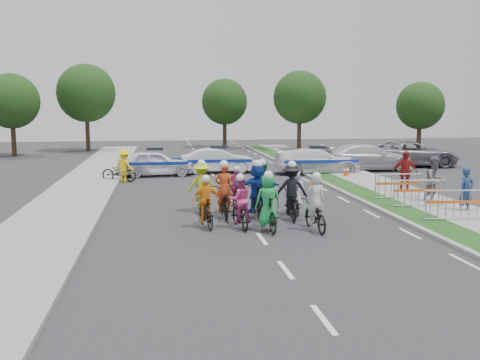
{
  "coord_description": "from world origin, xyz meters",
  "views": [
    {
      "loc": [
        -2.89,
        -15.0,
        3.9
      ],
      "look_at": [
        0.05,
        4.69,
        1.1
      ],
      "focal_mm": 40.0,
      "sensor_mm": 36.0,
      "label": 1
    }
  ],
  "objects": [
    {
      "name": "civilian_suv",
      "position": [
        13.07,
        17.1,
        0.8
      ],
      "size": [
        6.07,
        3.36,
        1.61
      ],
      "primitive_type": "imported",
      "rotation": [
        0.0,
        0.0,
        1.45
      ],
      "color": "slate",
      "rests_on": "ground"
    },
    {
      "name": "tree_1",
      "position": [
        9.0,
        30.0,
        4.54
      ],
      "size": [
        4.55,
        4.55,
        6.82
      ],
      "color": "#382619",
      "rests_on": "ground"
    },
    {
      "name": "spectator_1",
      "position": [
        7.76,
        4.45,
        0.95
      ],
      "size": [
        1.11,
        0.99,
        1.91
      ],
      "primitive_type": "imported",
      "rotation": [
        0.0,
        0.0,
        0.33
      ],
      "color": "#5C5B60",
      "rests_on": "ground"
    },
    {
      "name": "marshal_hiviz",
      "position": [
        -4.73,
        12.6,
        0.83
      ],
      "size": [
        1.23,
        1.1,
        1.66
      ],
      "primitive_type": "imported",
      "rotation": [
        0.0,
        0.0,
        2.57
      ],
      "color": "yellow",
      "rests_on": "ground"
    },
    {
      "name": "barrier_0",
      "position": [
        6.7,
        1.17,
        0.56
      ],
      "size": [
        2.03,
        0.66,
        1.12
      ],
      "primitive_type": null,
      "rotation": [
        0.0,
        0.0,
        -0.08
      ],
      "color": "#A5A8AD",
      "rests_on": "ground"
    },
    {
      "name": "rider_1",
      "position": [
        0.37,
        0.99,
        0.74
      ],
      "size": [
        0.84,
        1.85,
        1.9
      ],
      "rotation": [
        0.0,
        0.0,
        3.24
      ],
      "color": "black",
      "rests_on": "ground"
    },
    {
      "name": "rider_9",
      "position": [
        -0.15,
        4.14,
        0.67
      ],
      "size": [
        0.9,
        1.68,
        1.72
      ],
      "rotation": [
        0.0,
        0.0,
        3.01
      ],
      "color": "black",
      "rests_on": "ground"
    },
    {
      "name": "police_car_0",
      "position": [
        -3.2,
        14.77,
        0.72
      ],
      "size": [
        4.35,
        2.12,
        1.43
      ],
      "primitive_type": "imported",
      "rotation": [
        0.0,
        0.0,
        1.68
      ],
      "color": "white",
      "rests_on": "ground"
    },
    {
      "name": "rider_5",
      "position": [
        0.41,
        3.06,
        0.85
      ],
      "size": [
        1.63,
        1.95,
        2.03
      ],
      "rotation": [
        0.0,
        0.0,
        3.1
      ],
      "color": "black",
      "rests_on": "ground"
    },
    {
      "name": "sidewalk_right",
      "position": [
        7.6,
        5.0,
        0.07
      ],
      "size": [
        2.4,
        60.0,
        0.13
      ],
      "primitive_type": "cube",
      "color": "gray",
      "rests_on": "ground"
    },
    {
      "name": "sidewalk_left",
      "position": [
        -6.5,
        5.0,
        0.07
      ],
      "size": [
        3.0,
        60.0,
        0.13
      ],
      "primitive_type": "cube",
      "color": "gray",
      "rests_on": "ground"
    },
    {
      "name": "police_car_2",
      "position": [
        5.94,
        14.39,
        0.72
      ],
      "size": [
        5.08,
        2.29,
        1.44
      ],
      "primitive_type": "imported",
      "rotation": [
        0.0,
        0.0,
        1.52
      ],
      "color": "white",
      "rests_on": "ground"
    },
    {
      "name": "rider_6",
      "position": [
        -0.74,
        3.25,
        0.66
      ],
      "size": [
        0.7,
        1.98,
        2.02
      ],
      "rotation": [
        0.0,
        0.0,
        3.14
      ],
      "color": "black",
      "rests_on": "ground"
    },
    {
      "name": "tree_2",
      "position": [
        18.0,
        26.0,
        3.83
      ],
      "size": [
        3.85,
        3.85,
        5.77
      ],
      "color": "#382619",
      "rests_on": "ground"
    },
    {
      "name": "tree_0",
      "position": [
        -14.0,
        28.0,
        4.19
      ],
      "size": [
        4.2,
        4.2,
        6.3
      ],
      "color": "#382619",
      "rests_on": "ground"
    },
    {
      "name": "rider_10",
      "position": [
        -1.43,
        4.29,
        0.75
      ],
      "size": [
        1.11,
        1.94,
        1.94
      ],
      "rotation": [
        0.0,
        0.0,
        3.2
      ],
      "color": "black",
      "rests_on": "ground"
    },
    {
      "name": "parked_bike",
      "position": [
        -5.02,
        12.86,
        0.49
      ],
      "size": [
        1.98,
        1.3,
        0.99
      ],
      "primitive_type": "imported",
      "rotation": [
        0.0,
        0.0,
        1.19
      ],
      "color": "black",
      "rests_on": "ground"
    },
    {
      "name": "ground",
      "position": [
        0.0,
        0.0,
        0.0
      ],
      "size": [
        90.0,
        90.0,
        0.0
      ],
      "primitive_type": "plane",
      "color": "#28282B",
      "rests_on": "ground"
    },
    {
      "name": "civilian_sedan",
      "position": [
        9.35,
        15.39,
        0.8
      ],
      "size": [
        5.6,
        2.45,
        1.6
      ],
      "primitive_type": "imported",
      "rotation": [
        0.0,
        0.0,
        1.61
      ],
      "color": "silver",
      "rests_on": "ground"
    },
    {
      "name": "rider_2",
      "position": [
        -0.43,
        1.52,
        0.66
      ],
      "size": [
        0.81,
        1.79,
        1.76
      ],
      "rotation": [
        0.0,
        0.0,
        3.26
      ],
      "color": "black",
      "rests_on": "ground"
    },
    {
      "name": "rider_0",
      "position": [
        1.85,
        0.84,
        0.61
      ],
      "size": [
        0.73,
        1.85,
        1.86
      ],
      "rotation": [
        0.0,
        0.0,
        3.2
      ],
      "color": "black",
      "rests_on": "ground"
    },
    {
      "name": "tree_4",
      "position": [
        3.0,
        34.0,
        4.19
      ],
      "size": [
        4.2,
        4.2,
        6.3
      ],
      "color": "#382619",
      "rests_on": "ground"
    },
    {
      "name": "grass_strip",
      "position": [
        5.8,
        5.0,
        0.06
      ],
      "size": [
        1.2,
        60.0,
        0.11
      ],
      "primitive_type": "cube",
      "color": "#1C4215",
      "rests_on": "ground"
    },
    {
      "name": "spectator_0",
      "position": [
        7.99,
        2.59,
        0.84
      ],
      "size": [
        0.7,
        0.55,
        1.68
      ],
      "primitive_type": "imported",
      "rotation": [
        0.0,
        0.0,
        0.27
      ],
      "color": "navy",
      "rests_on": "ground"
    },
    {
      "name": "rider_4",
      "position": [
        1.52,
        2.67,
        0.78
      ],
      "size": [
        1.18,
        2.04,
        2.02
      ],
      "rotation": [
        0.0,
        0.0,
        3.05
      ],
      "color": "black",
      "rests_on": "ground"
    },
    {
      "name": "barrier_2",
      "position": [
        6.7,
        5.44,
        0.56
      ],
      "size": [
        2.01,
        0.54,
        1.12
      ],
      "primitive_type": null,
      "rotation": [
        0.0,
        0.0,
        -0.02
      ],
      "color": "#A5A8AD",
      "rests_on": "ground"
    },
    {
      "name": "cone_0",
      "position": [
        4.21,
        8.9,
        0.34
      ],
      "size": [
        0.4,
        0.4,
        0.7
      ],
      "color": "#F24C0C",
      "rests_on": "ground"
    },
    {
      "name": "spectator_2",
      "position": [
        7.8,
        7.13,
        0.95
      ],
      "size": [
        1.18,
        0.69,
        1.89
      ],
      "primitive_type": "imported",
      "rotation": [
        0.0,
        0.0,
        -0.22
      ],
      "color": "maroon",
      "rests_on": "ground"
    },
    {
      "name": "curb_right",
      "position": [
        5.1,
        5.0,
        0.06
      ],
      "size": [
        0.2,
        60.0,
        0.12
      ],
      "primitive_type": "cube",
      "color": "gray",
      "rests_on": "ground"
    },
    {
      "name": "police_car_1",
      "position": [
        0.4,
        15.61,
        0.71
      ],
      "size": [
        4.29,
        1.5,
        1.41
      ],
      "primitive_type": "imported",
      "rotation": [
        0.0,
        0.0,
        1.57
      ],
      "color": "white",
      "rests_on": "ground"
    },
    {
      "name": "tree_3",
      "position": [
        -9.0,
        32.0,
        4.89
      ],
      "size": [
        4.9,
        4.9,
        7.35
      ],
      "color": "#382619",
      "rests_on": "ground"
    },
    {
      "name": "cone_1",
      "position": [
        6.98,
        12.36,
        0.34
      ],
      "size": [
        0.4,
        0.4,
        0.7
      ],
      "color": "#F24C0C",
      "rests_on": "ground"
    },
    {
      "name": "rider_7",
      "position": [
        1.85,
        3.38,
        0.67
      ],
      "size": [
        0.74,
        1.64,
        1.7
      ],
      "rotation": [
        0.0,
        0.0,
        3.07
      ],
      "color": "black",
      "rests_on": "ground"
    },
    {
      "name": "rider_8",
      "position": [
        0.8,
        4.19,
        0.72
      ],
      "size": [
        0.83,
        1.93,
        1.94
      ],
      "rotation": [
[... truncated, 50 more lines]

